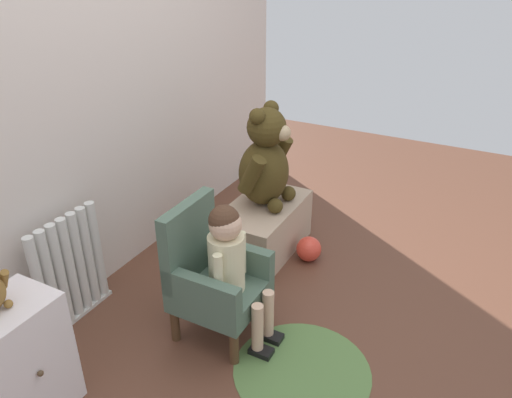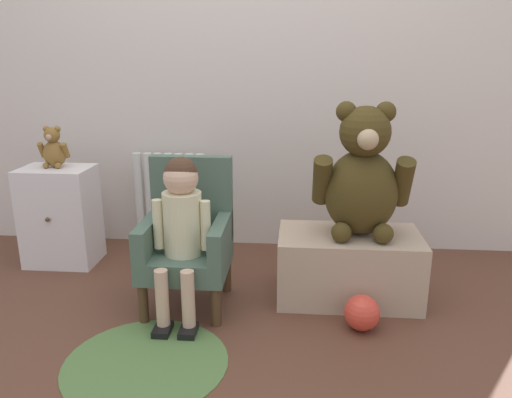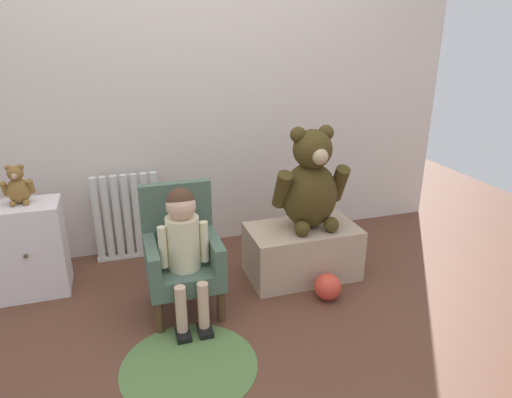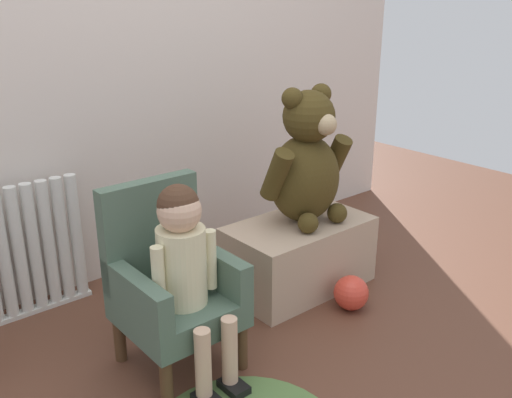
{
  "view_description": "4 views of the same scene",
  "coord_description": "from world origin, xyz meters",
  "px_view_note": "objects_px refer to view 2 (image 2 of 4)",
  "views": [
    {
      "loc": [
        -1.81,
        -0.7,
        1.73
      ],
      "look_at": [
        0.2,
        0.37,
        0.56
      ],
      "focal_mm": 35.0,
      "sensor_mm": 36.0,
      "label": 1
    },
    {
      "loc": [
        0.3,
        -1.71,
        1.13
      ],
      "look_at": [
        0.12,
        0.44,
        0.5
      ],
      "focal_mm": 35.0,
      "sensor_mm": 36.0,
      "label": 2
    },
    {
      "loc": [
        -0.47,
        -1.8,
        1.45
      ],
      "look_at": [
        0.22,
        0.39,
        0.58
      ],
      "focal_mm": 32.0,
      "sensor_mm": 36.0,
      "label": 3
    },
    {
      "loc": [
        -1.12,
        -1.2,
        1.31
      ],
      "look_at": [
        0.24,
        0.43,
        0.53
      ],
      "focal_mm": 40.0,
      "sensor_mm": 36.0,
      "label": 4
    }
  ],
  "objects_px": {
    "small_dresser": "(61,216)",
    "child_figure": "(181,216)",
    "small_teddy_bear": "(54,149)",
    "toy_ball": "(362,313)",
    "low_bench": "(348,266)",
    "radiator": "(170,202)",
    "child_armchair": "(188,238)",
    "large_teddy_bear": "(362,178)",
    "floor_rug": "(146,362)"
  },
  "relations": [
    {
      "from": "small_dresser",
      "to": "child_figure",
      "type": "xyz_separation_m",
      "value": [
        0.8,
        -0.5,
        0.19
      ]
    },
    {
      "from": "radiator",
      "to": "small_dresser",
      "type": "distance_m",
      "value": 0.61
    },
    {
      "from": "radiator",
      "to": "child_armchair",
      "type": "relative_size",
      "value": 0.85
    },
    {
      "from": "small_teddy_bear",
      "to": "small_dresser",
      "type": "bearing_deg",
      "value": -75.09
    },
    {
      "from": "child_figure",
      "to": "toy_ball",
      "type": "xyz_separation_m",
      "value": [
        0.78,
        -0.08,
        -0.38
      ]
    },
    {
      "from": "low_bench",
      "to": "radiator",
      "type": "bearing_deg",
      "value": 150.49
    },
    {
      "from": "child_armchair",
      "to": "toy_ball",
      "type": "distance_m",
      "value": 0.84
    },
    {
      "from": "child_armchair",
      "to": "floor_rug",
      "type": "relative_size",
      "value": 1.08
    },
    {
      "from": "small_teddy_bear",
      "to": "child_figure",
      "type": "bearing_deg",
      "value": -33.11
    },
    {
      "from": "small_dresser",
      "to": "small_teddy_bear",
      "type": "distance_m",
      "value": 0.37
    },
    {
      "from": "radiator",
      "to": "child_figure",
      "type": "distance_m",
      "value": 0.84
    },
    {
      "from": "child_figure",
      "to": "toy_ball",
      "type": "height_order",
      "value": "child_figure"
    },
    {
      "from": "radiator",
      "to": "toy_ball",
      "type": "relative_size",
      "value": 3.79
    },
    {
      "from": "low_bench",
      "to": "floor_rug",
      "type": "bearing_deg",
      "value": -142.89
    },
    {
      "from": "low_bench",
      "to": "small_teddy_bear",
      "type": "relative_size",
      "value": 3.0
    },
    {
      "from": "child_figure",
      "to": "large_teddy_bear",
      "type": "bearing_deg",
      "value": 15.75
    },
    {
      "from": "child_figure",
      "to": "floor_rug",
      "type": "bearing_deg",
      "value": -98.96
    },
    {
      "from": "child_armchair",
      "to": "floor_rug",
      "type": "xyz_separation_m",
      "value": [
        -0.06,
        -0.51,
        -0.31
      ]
    },
    {
      "from": "child_armchair",
      "to": "child_figure",
      "type": "bearing_deg",
      "value": -90.0
    },
    {
      "from": "toy_ball",
      "to": "low_bench",
      "type": "bearing_deg",
      "value": 96.79
    },
    {
      "from": "small_dresser",
      "to": "small_teddy_bear",
      "type": "bearing_deg",
      "value": 104.91
    },
    {
      "from": "child_armchair",
      "to": "toy_ball",
      "type": "relative_size",
      "value": 4.44
    },
    {
      "from": "small_dresser",
      "to": "toy_ball",
      "type": "distance_m",
      "value": 1.7
    },
    {
      "from": "child_armchair",
      "to": "large_teddy_bear",
      "type": "distance_m",
      "value": 0.84
    },
    {
      "from": "low_bench",
      "to": "small_teddy_bear",
      "type": "height_order",
      "value": "small_teddy_bear"
    },
    {
      "from": "radiator",
      "to": "low_bench",
      "type": "relative_size",
      "value": 0.87
    },
    {
      "from": "large_teddy_bear",
      "to": "toy_ball",
      "type": "distance_m",
      "value": 0.6
    },
    {
      "from": "large_teddy_bear",
      "to": "small_teddy_bear",
      "type": "xyz_separation_m",
      "value": [
        -1.59,
        0.3,
        0.05
      ]
    },
    {
      "from": "radiator",
      "to": "toy_ball",
      "type": "distance_m",
      "value": 1.36
    },
    {
      "from": "child_armchair",
      "to": "large_teddy_bear",
      "type": "bearing_deg",
      "value": 8.08
    },
    {
      "from": "child_figure",
      "to": "small_teddy_bear",
      "type": "distance_m",
      "value": 0.98
    },
    {
      "from": "child_armchair",
      "to": "child_figure",
      "type": "height_order",
      "value": "child_figure"
    },
    {
      "from": "toy_ball",
      "to": "floor_rug",
      "type": "bearing_deg",
      "value": -159.39
    },
    {
      "from": "floor_rug",
      "to": "toy_ball",
      "type": "height_order",
      "value": "toy_ball"
    },
    {
      "from": "low_bench",
      "to": "large_teddy_bear",
      "type": "distance_m",
      "value": 0.43
    },
    {
      "from": "small_dresser",
      "to": "low_bench",
      "type": "bearing_deg",
      "value": -10.7
    },
    {
      "from": "large_teddy_bear",
      "to": "toy_ball",
      "type": "height_order",
      "value": "large_teddy_bear"
    },
    {
      "from": "radiator",
      "to": "small_teddy_bear",
      "type": "distance_m",
      "value": 0.7
    },
    {
      "from": "child_armchair",
      "to": "low_bench",
      "type": "bearing_deg",
      "value": 7.79
    },
    {
      "from": "child_figure",
      "to": "floor_rug",
      "type": "distance_m",
      "value": 0.61
    },
    {
      "from": "small_dresser",
      "to": "child_armchair",
      "type": "distance_m",
      "value": 0.89
    },
    {
      "from": "large_teddy_bear",
      "to": "toy_ball",
      "type": "relative_size",
      "value": 4.01
    },
    {
      "from": "child_armchair",
      "to": "large_teddy_bear",
      "type": "xyz_separation_m",
      "value": [
        0.79,
        0.11,
        0.27
      ]
    },
    {
      "from": "child_figure",
      "to": "small_teddy_bear",
      "type": "xyz_separation_m",
      "value": [
        -0.81,
        0.52,
        0.18
      ]
    },
    {
      "from": "child_armchair",
      "to": "large_teddy_bear",
      "type": "relative_size",
      "value": 1.11
    },
    {
      "from": "small_dresser",
      "to": "low_bench",
      "type": "distance_m",
      "value": 1.58
    },
    {
      "from": "child_armchair",
      "to": "large_teddy_bear",
      "type": "height_order",
      "value": "large_teddy_bear"
    },
    {
      "from": "small_dresser",
      "to": "floor_rug",
      "type": "height_order",
      "value": "small_dresser"
    },
    {
      "from": "low_bench",
      "to": "toy_ball",
      "type": "height_order",
      "value": "low_bench"
    },
    {
      "from": "large_teddy_bear",
      "to": "floor_rug",
      "type": "height_order",
      "value": "large_teddy_bear"
    }
  ]
}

